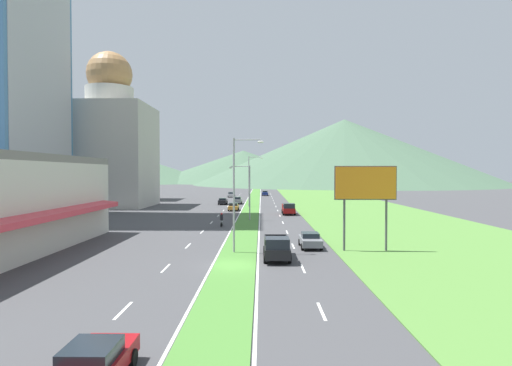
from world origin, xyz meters
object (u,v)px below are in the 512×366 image
at_px(street_lamp_near, 237,188).
at_px(car_4, 93,364).
at_px(billboard_roadside, 366,187).
at_px(motorcycle_rider, 222,221).
at_px(car_3, 223,201).
at_px(street_lamp_far, 250,178).
at_px(car_0, 310,240).
at_px(pickup_truck_1, 277,248).
at_px(car_5, 237,200).
at_px(car_2, 265,193).
at_px(car_6, 231,195).
at_px(pickup_truck_0, 289,209).
at_px(street_lamp_mid, 247,188).
at_px(car_1, 234,207).

height_order(street_lamp_near, car_4, street_lamp_near).
xyz_separation_m(billboard_roadside, motorcycle_rider, (-14.65, 17.43, -5.10)).
xyz_separation_m(street_lamp_near, car_3, (-6.48, 56.53, -5.02)).
bearing_deg(street_lamp_far, car_0, -81.69).
xyz_separation_m(street_lamp_far, pickup_truck_1, (3.56, -53.09, -5.01)).
relative_size(car_4, car_5, 0.91).
bearing_deg(car_2, car_5, -10.86).
distance_m(car_3, car_4, 79.64).
relative_size(car_3, motorcycle_rider, 2.23).
bearing_deg(car_6, car_4, -178.35).
height_order(car_2, motorcycle_rider, motorcycle_rider).
bearing_deg(street_lamp_far, car_4, -92.60).
bearing_deg(car_4, car_2, -3.35).
height_order(street_lamp_near, car_0, street_lamp_near).
xyz_separation_m(pickup_truck_0, pickup_truck_1, (-3.38, -36.87, 0.00)).
distance_m(street_lamp_near, car_2, 93.07).
height_order(car_3, pickup_truck_0, pickup_truck_0).
xyz_separation_m(car_5, pickup_truck_1, (6.72, -61.24, 0.17)).
xyz_separation_m(billboard_roadside, car_2, (-8.23, 92.02, -5.07)).
bearing_deg(car_4, street_lamp_mid, -4.17).
bearing_deg(car_0, car_4, -21.77).
bearing_deg(car_1, street_lamp_mid, -169.25).
height_order(street_lamp_mid, street_lamp_far, street_lamp_far).
height_order(street_lamp_near, motorcycle_rider, street_lamp_near).
bearing_deg(car_0, car_6, -170.72).
bearing_deg(car_2, pickup_truck_1, 0.06).
bearing_deg(street_lamp_far, street_lamp_mid, -89.56).
distance_m(car_2, pickup_truck_1, 95.78).
bearing_deg(pickup_truck_0, motorcycle_rider, -32.27).
bearing_deg(street_lamp_far, car_5, 111.19).
distance_m(car_0, motorcycle_rider, 18.51).
relative_size(street_lamp_mid, car_3, 1.84).
distance_m(car_3, car_6, 27.86).
bearing_deg(pickup_truck_0, car_0, 0.00).
height_order(billboard_roadside, pickup_truck_0, billboard_roadside).
xyz_separation_m(car_3, pickup_truck_0, (13.28, -22.57, 0.23)).
height_order(billboard_roadside, car_4, billboard_roadside).
height_order(street_lamp_mid, pickup_truck_1, street_lamp_mid).
bearing_deg(car_2, street_lamp_near, -2.05).
xyz_separation_m(car_4, motorcycle_rider, (0.37, 41.35, 0.02)).
height_order(car_5, pickup_truck_1, pickup_truck_1).
bearing_deg(car_0, motorcycle_rider, -147.68).
bearing_deg(street_lamp_far, car_6, 100.61).
height_order(car_4, car_5, car_5).
distance_m(street_lamp_near, motorcycle_rider, 19.22).
distance_m(street_lamp_far, car_5, 10.16).
relative_size(street_lamp_near, motorcycle_rider, 5.08).
height_order(street_lamp_far, car_6, street_lamp_far).
relative_size(car_0, motorcycle_rider, 2.11).
distance_m(street_lamp_far, pickup_truck_0, 18.35).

